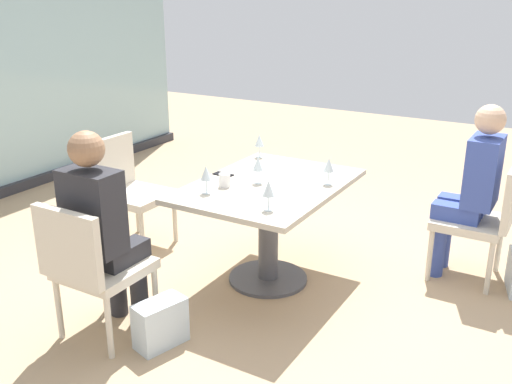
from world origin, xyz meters
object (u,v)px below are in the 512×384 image
(chair_front_right, at_px, (485,214))
(wine_glass_0, at_px, (258,164))
(wine_glass_4, at_px, (206,174))
(coffee_cup, at_px, (225,180))
(chair_far_left, at_px, (91,264))
(wine_glass_1, at_px, (259,141))
(person_front_right, at_px, (472,184))
(chair_near_window, at_px, (128,185))
(wine_glass_3, at_px, (329,165))
(dining_table_main, at_px, (269,208))
(handbag_1, at_px, (160,323))
(cell_phone_on_table, at_px, (223,174))
(wine_glass_2, at_px, (269,189))
(person_far_left, at_px, (102,224))

(chair_front_right, bearing_deg, wine_glass_0, 120.81)
(wine_glass_4, bearing_deg, coffee_cup, -9.45)
(chair_far_left, xyz_separation_m, wine_glass_4, (0.78, -0.26, 0.37))
(wine_glass_1, bearing_deg, person_front_right, -80.77)
(chair_near_window, distance_m, coffee_cup, 1.12)
(wine_glass_3, bearing_deg, person_front_right, -54.47)
(wine_glass_0, distance_m, coffee_cup, 0.25)
(dining_table_main, height_order, chair_near_window, chair_near_window)
(chair_far_left, bearing_deg, person_front_right, -41.09)
(handbag_1, bearing_deg, cell_phone_on_table, 28.05)
(cell_phone_on_table, bearing_deg, wine_glass_1, 5.54)
(wine_glass_2, bearing_deg, handbag_1, 145.75)
(chair_near_window, bearing_deg, handbag_1, -131.69)
(wine_glass_2, height_order, cell_phone_on_table, wine_glass_2)
(wine_glass_1, distance_m, wine_glass_4, 0.91)
(wine_glass_0, xyz_separation_m, wine_glass_1, (0.55, 0.31, 0.00))
(chair_front_right, height_order, person_front_right, person_front_right)
(wine_glass_3, xyz_separation_m, handbag_1, (-1.20, 0.50, -0.72))
(dining_table_main, relative_size, chair_front_right, 1.46)
(chair_far_left, relative_size, wine_glass_3, 4.70)
(person_front_right, distance_m, wine_glass_2, 1.54)
(wine_glass_0, height_order, wine_glass_3, same)
(wine_glass_0, bearing_deg, person_far_left, 156.47)
(chair_near_window, xyz_separation_m, person_far_left, (-1.05, -0.78, 0.20))
(wine_glass_1, distance_m, coffee_cup, 0.75)
(chair_front_right, bearing_deg, person_front_right, 90.00)
(dining_table_main, distance_m, person_far_left, 1.18)
(wine_glass_1, relative_size, wine_glass_3, 1.00)
(chair_front_right, height_order, wine_glass_4, wine_glass_4)
(chair_far_left, distance_m, wine_glass_2, 1.10)
(wine_glass_1, bearing_deg, chair_front_right, -81.37)
(wine_glass_3, bearing_deg, chair_front_right, -57.76)
(chair_front_right, xyz_separation_m, chair_near_window, (-0.78, 2.57, 0.00))
(chair_far_left, xyz_separation_m, wine_glass_0, (1.13, -0.44, 0.37))
(person_front_right, xyz_separation_m, wine_glass_2, (-1.21, 0.93, 0.16))
(wine_glass_2, distance_m, cell_phone_on_table, 0.76)
(dining_table_main, xyz_separation_m, wine_glass_0, (-0.03, 0.07, 0.31))
(wine_glass_1, height_order, wine_glass_3, same)
(cell_phone_on_table, bearing_deg, chair_front_right, -60.27)
(chair_front_right, relative_size, handbag_1, 2.90)
(handbag_1, bearing_deg, wine_glass_1, 24.26)
(handbag_1, bearing_deg, wine_glass_0, 10.96)
(chair_far_left, xyz_separation_m, person_front_right, (1.93, -1.69, 0.20))
(chair_near_window, xyz_separation_m, cell_phone_on_table, (-0.00, -0.92, 0.24))
(person_front_right, bearing_deg, chair_front_right, -90.00)
(cell_phone_on_table, bearing_deg, person_far_left, 176.94)
(dining_table_main, height_order, wine_glass_4, wine_glass_4)
(person_far_left, distance_m, wine_glass_4, 0.74)
(person_far_left, distance_m, wine_glass_0, 1.12)
(person_far_left, distance_m, wine_glass_1, 1.59)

